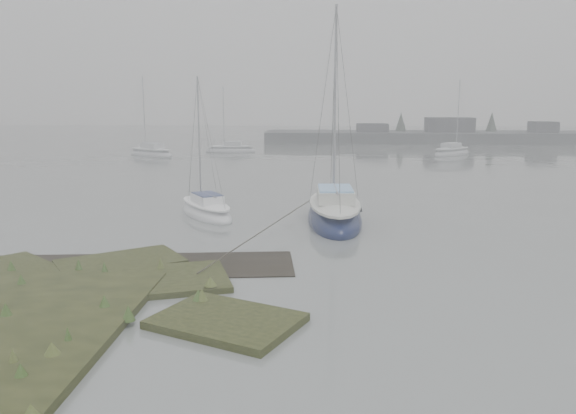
{
  "coord_description": "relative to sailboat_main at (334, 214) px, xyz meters",
  "views": [
    {
      "loc": [
        2.74,
        -13.81,
        5.63
      ],
      "look_at": [
        1.72,
        6.04,
        1.8
      ],
      "focal_mm": 35.0,
      "sensor_mm": 36.0,
      "label": 1
    }
  ],
  "objects": [
    {
      "name": "ground",
      "position": [
        -3.6,
        18.06,
        -0.33
      ],
      "size": [
        160.0,
        160.0,
        0.0
      ],
      "primitive_type": "plane",
      "color": "slate",
      "rests_on": "ground"
    },
    {
      "name": "far_shoreline",
      "position": [
        23.24,
        49.96,
        0.52
      ],
      "size": [
        60.0,
        8.0,
        4.15
      ],
      "color": "#4C4F51",
      "rests_on": "ground"
    },
    {
      "name": "sailboat_main",
      "position": [
        0.0,
        0.0,
        0.0
      ],
      "size": [
        2.71,
        7.62,
        10.65
      ],
      "rotation": [
        0.0,
        0.0,
        0.03
      ],
      "color": "#0D1538",
      "rests_on": "ground"
    },
    {
      "name": "sailboat_far_b",
      "position": [
        13.01,
        32.57,
        -0.08
      ],
      "size": [
        5.39,
        5.4,
        8.11
      ],
      "rotation": [
        0.0,
        0.0,
        -0.78
      ],
      "color": "#9EA2A7",
      "rests_on": "ground"
    },
    {
      "name": "sailboat_white",
      "position": [
        -6.27,
        1.01,
        -0.11
      ],
      "size": [
        4.18,
        5.25,
        7.26
      ],
      "rotation": [
        0.0,
        0.0,
        0.56
      ],
      "color": "silver",
      "rests_on": "ground"
    },
    {
      "name": "sailboat_far_c",
      "position": [
        -10.14,
        34.41,
        -0.1
      ],
      "size": [
        5.46,
        2.17,
        7.53
      ],
      "rotation": [
        0.0,
        0.0,
        1.65
      ],
      "color": "#A6A9B0",
      "rests_on": "ground"
    },
    {
      "name": "sailboat_far_a",
      "position": [
        -17.54,
        29.88,
        -0.07
      ],
      "size": [
        6.11,
        5.04,
        8.53
      ],
      "rotation": [
        0.0,
        0.0,
        0.97
      ],
      "color": "#B0B3BA",
      "rests_on": "ground"
    }
  ]
}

